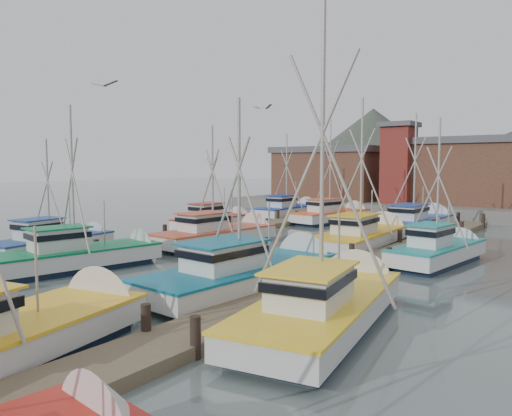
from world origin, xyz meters
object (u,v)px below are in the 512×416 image
Objects in this scene: boat_1 at (6,339)px; boat_12 at (334,215)px; lookout_tower at (398,162)px; boat_8 at (221,234)px; boat_4 at (88,255)px.

boat_1 is 1.02× the size of boat_12.
lookout_tower reaches higher than boat_1.
boat_8 is (-2.10, -26.62, -4.87)m from lookout_tower.
boat_12 is (0.76, 25.70, 0.00)m from boat_4.
boat_1 is 35.36m from boat_12.
lookout_tower is 36.91m from boat_4.
boat_1 is 20.35m from boat_8.
lookout_tower reaches higher than boat_4.
boat_1 is at bearing -82.28° from lookout_tower.
boat_12 reaches higher than boat_8.
boat_8 is at bearing -94.50° from lookout_tower.
boat_1 is at bearing -61.52° from boat_8.
boat_4 reaches higher than boat_8.
boat_4 is (-2.66, -36.49, -4.87)m from lookout_tower.
lookout_tower is 27.14m from boat_8.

